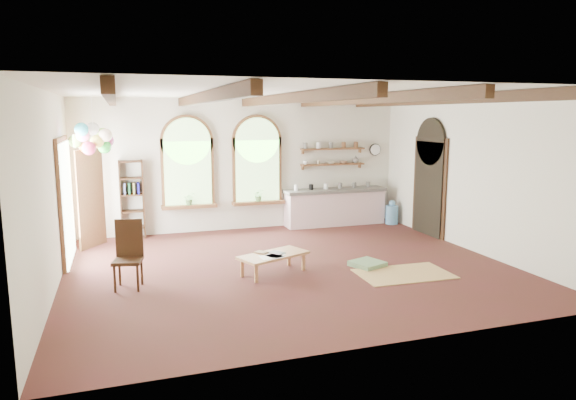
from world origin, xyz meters
name	(u,v)px	position (x,y,z in m)	size (l,w,h in m)	color
floor	(290,267)	(0.00, 0.00, 0.00)	(8.00, 8.00, 0.00)	#4E2220
ceiling_beams	(290,98)	(0.00, 0.00, 3.10)	(6.20, 6.80, 0.18)	#3D2213
window_left	(188,165)	(-1.40, 3.43, 1.63)	(1.30, 0.28, 2.20)	brown
window_right	(257,163)	(0.30, 3.43, 1.63)	(1.30, 0.28, 2.20)	brown
left_doorway	(66,202)	(-3.95, 1.80, 1.15)	(0.10, 1.90, 2.50)	brown
right_doorway	(429,189)	(3.95, 1.50, 1.10)	(0.10, 1.30, 2.40)	black
kitchen_counter	(335,206)	(2.30, 3.20, 0.48)	(2.68, 0.62, 0.94)	beige
wall_shelf_lower	(333,164)	(2.30, 3.38, 1.55)	(1.70, 0.24, 0.04)	brown
wall_shelf_upper	(333,149)	(2.30, 3.38, 1.95)	(1.70, 0.24, 0.04)	brown
wall_clock	(375,150)	(3.55, 3.45, 1.90)	(0.32, 0.32, 0.04)	black
bookshelf	(132,199)	(-2.70, 3.32, 0.90)	(0.53, 0.32, 1.80)	#3D2213
coffee_table	(273,256)	(-0.40, -0.29, 0.32)	(1.38, 1.01, 0.36)	tan
side_chair	(129,269)	(-2.88, -0.30, 0.32)	(0.53, 0.53, 1.12)	#3D2213
floor_mat	(404,274)	(1.80, -1.07, 0.01)	(1.64, 1.01, 0.02)	tan
floor_cushion	(367,264)	(1.40, -0.43, 0.05)	(0.54, 0.54, 0.09)	#64865C
water_jug_a	(392,214)	(3.75, 2.82, 0.27)	(0.32, 0.32, 0.63)	#578DBB
water_jug_b	(369,212)	(3.30, 3.20, 0.26)	(0.31, 0.31, 0.60)	#578DBB
balloon_cluster	(93,139)	(-3.41, 2.30, 2.33)	(0.87, 0.97, 1.16)	white
table_book	(258,253)	(-0.65, -0.20, 0.37)	(0.16, 0.23, 0.02)	olive
tablet	(277,253)	(-0.33, -0.25, 0.36)	(0.20, 0.28, 0.01)	black
potted_plant_left	(189,199)	(-1.40, 3.32, 0.85)	(0.27, 0.23, 0.30)	#598C4C
potted_plant_right	(259,195)	(0.30, 3.32, 0.85)	(0.27, 0.23, 0.30)	#598C4C
shelf_cup_a	(305,163)	(1.55, 3.38, 1.62)	(0.12, 0.10, 0.10)	white
shelf_cup_b	(318,162)	(1.90, 3.38, 1.62)	(0.10, 0.10, 0.09)	beige
shelf_bowl_a	(331,163)	(2.25, 3.38, 1.60)	(0.22, 0.22, 0.05)	beige
shelf_bowl_b	(343,162)	(2.60, 3.38, 1.60)	(0.20, 0.20, 0.06)	#8C664C
shelf_vase	(356,159)	(2.95, 3.38, 1.67)	(0.18, 0.18, 0.19)	slate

